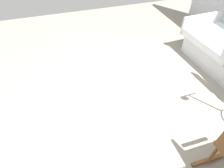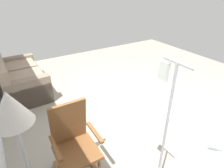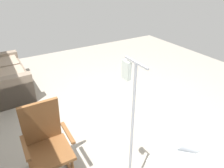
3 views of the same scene
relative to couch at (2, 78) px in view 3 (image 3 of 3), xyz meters
name	(u,v)px [view 3 (image 3 of 3)]	position (x,y,z in m)	size (l,w,h in m)	color
ground_plane	(124,109)	(-1.89, -1.80, -0.31)	(7.35, 7.35, 0.00)	gray
couch	(2,78)	(0.00, 0.00, 0.00)	(1.61, 0.88, 0.85)	#7D6C5C
rocking_chair	(47,145)	(-2.61, -0.23, 0.20)	(0.77, 0.51, 1.05)	brown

